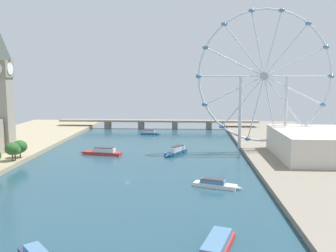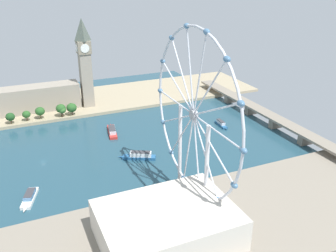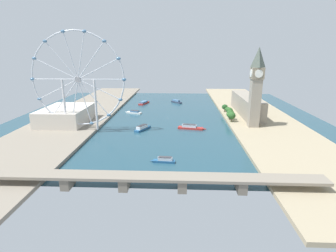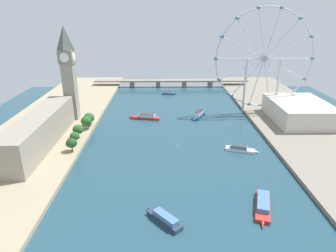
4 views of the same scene
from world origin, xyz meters
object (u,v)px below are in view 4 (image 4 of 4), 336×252
(tour_boat_1, at_px, (164,219))
(tour_boat_4, at_px, (263,205))
(clock_tower, at_px, (68,72))
(tour_boat_2, at_px, (240,149))
(tour_boat_0, at_px, (169,93))
(ferris_wheel, at_px, (264,60))
(riverside_hall, at_px, (299,111))
(river_bridge, at_px, (171,81))
(tour_boat_3, at_px, (146,117))
(parliament_block, at_px, (40,130))
(tour_boat_5, at_px, (199,115))

(tour_boat_1, xyz_separation_m, tour_boat_4, (56.48, 11.65, -0.22))
(clock_tower, xyz_separation_m, tour_boat_2, (153.56, -73.44, -48.00))
(tour_boat_0, relative_size, tour_boat_2, 0.79)
(tour_boat_1, bearing_deg, ferris_wheel, -72.00)
(riverside_hall, height_order, river_bridge, riverside_hall)
(tour_boat_1, bearing_deg, riverside_hall, -83.90)
(riverside_hall, xyz_separation_m, tour_boat_1, (-135.23, -150.64, -10.06))
(ferris_wheel, relative_size, tour_boat_3, 3.11)
(river_bridge, relative_size, tour_boat_3, 6.57)
(clock_tower, bearing_deg, ferris_wheel, 6.31)
(parliament_block, height_order, tour_boat_5, parliament_block)
(tour_boat_3, bearing_deg, tour_boat_2, 146.28)
(ferris_wheel, bearing_deg, tour_boat_3, -172.07)
(clock_tower, relative_size, tour_boat_3, 2.61)
(parliament_block, distance_m, river_bridge, 241.01)
(parliament_block, xyz_separation_m, tour_boat_5, (137.03, 75.81, -13.22))
(clock_tower, distance_m, tour_boat_5, 138.19)
(clock_tower, bearing_deg, tour_boat_5, 4.65)
(tour_boat_5, bearing_deg, riverside_hall, 105.71)
(tour_boat_4, bearing_deg, clock_tower, -117.30)
(tour_boat_0, relative_size, tour_boat_3, 0.62)
(tour_boat_3, bearing_deg, parliament_block, 51.27)
(tour_boat_0, height_order, tour_boat_5, tour_boat_5)
(clock_tower, relative_size, tour_boat_0, 4.23)
(river_bridge, bearing_deg, riverside_hall, -51.77)
(parliament_block, relative_size, tour_boat_5, 3.99)
(clock_tower, height_order, tour_boat_3, clock_tower)
(river_bridge, distance_m, tour_boat_0, 45.23)
(clock_tower, height_order, parliament_block, clock_tower)
(ferris_wheel, relative_size, riverside_hall, 1.51)
(tour_boat_1, relative_size, tour_boat_3, 0.65)
(riverside_hall, bearing_deg, tour_boat_3, 175.06)
(tour_boat_3, height_order, tour_boat_4, tour_boat_3)
(tour_boat_4, bearing_deg, tour_boat_3, -136.20)
(ferris_wheel, height_order, tour_boat_2, ferris_wheel)
(tour_boat_1, xyz_separation_m, tour_boat_3, (-18.66, 163.93, 0.07))
(riverside_hall, distance_m, tour_boat_0, 171.00)
(parliament_block, bearing_deg, river_bridge, 62.52)
(tour_boat_4, bearing_deg, tour_boat_1, -60.81)
(river_bridge, distance_m, tour_boat_1, 307.99)
(tour_boat_3, height_order, tour_boat_5, tour_boat_5)
(tour_boat_2, bearing_deg, tour_boat_4, -74.75)
(ferris_wheel, distance_m, riverside_hall, 63.26)
(parliament_block, distance_m, tour_boat_5, 157.16)
(river_bridge, bearing_deg, tour_boat_2, -77.29)
(clock_tower, height_order, tour_boat_5, clock_tower)
(ferris_wheel, bearing_deg, river_bridge, 126.34)
(riverside_hall, relative_size, river_bridge, 0.31)
(tour_boat_2, bearing_deg, ferris_wheel, 84.77)
(parliament_block, bearing_deg, tour_boat_1, -43.33)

